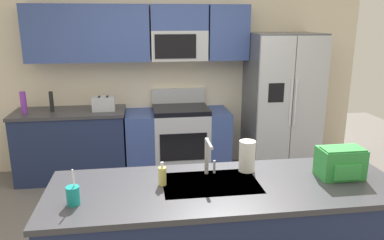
% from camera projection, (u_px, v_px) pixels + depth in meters
% --- Properties ---
extents(kitchen_wall_unit, '(5.20, 0.43, 2.60)m').
position_uv_depth(kitchen_wall_unit, '(164.00, 61.00, 5.03)').
color(kitchen_wall_unit, beige).
rests_on(kitchen_wall_unit, ground).
extents(back_counter, '(1.39, 0.63, 0.90)m').
position_uv_depth(back_counter, '(72.00, 144.00, 4.86)').
color(back_counter, '#1E2A4D').
rests_on(back_counter, ground).
extents(range_oven, '(1.36, 0.61, 1.10)m').
position_uv_depth(range_oven, '(178.00, 140.00, 5.05)').
color(range_oven, '#B7BABF').
rests_on(range_oven, ground).
extents(refrigerator, '(0.90, 0.76, 1.85)m').
position_uv_depth(refrigerator, '(281.00, 103.00, 5.05)').
color(refrigerator, '#4C4F54').
rests_on(refrigerator, ground).
extents(toaster, '(0.28, 0.16, 0.18)m').
position_uv_depth(toaster, '(104.00, 104.00, 4.73)').
color(toaster, '#B7BABF').
rests_on(toaster, back_counter).
extents(pepper_mill, '(0.05, 0.05, 0.25)m').
position_uv_depth(pepper_mill, '(51.00, 102.00, 4.68)').
color(pepper_mill, black).
rests_on(pepper_mill, back_counter).
extents(bottle_purple, '(0.07, 0.07, 0.27)m').
position_uv_depth(bottle_purple, '(24.00, 103.00, 4.59)').
color(bottle_purple, purple).
rests_on(bottle_purple, back_counter).
extents(sink_faucet, '(0.08, 0.21, 0.28)m').
position_uv_depth(sink_faucet, '(208.00, 154.00, 2.77)').
color(sink_faucet, '#B7BABF').
rests_on(sink_faucet, island_counter).
extents(drink_cup_teal, '(0.08, 0.08, 0.24)m').
position_uv_depth(drink_cup_teal, '(73.00, 195.00, 2.35)').
color(drink_cup_teal, teal).
rests_on(drink_cup_teal, island_counter).
extents(soap_dispenser, '(0.06, 0.06, 0.17)m').
position_uv_depth(soap_dispenser, '(162.00, 176.00, 2.63)').
color(soap_dispenser, '#D8CC66').
rests_on(soap_dispenser, island_counter).
extents(paper_towel_roll, '(0.12, 0.12, 0.24)m').
position_uv_depth(paper_towel_roll, '(247.00, 156.00, 2.86)').
color(paper_towel_roll, white).
rests_on(paper_towel_roll, island_counter).
extents(backpack, '(0.32, 0.22, 0.23)m').
position_uv_depth(backpack, '(341.00, 162.00, 2.74)').
color(backpack, green).
rests_on(backpack, island_counter).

